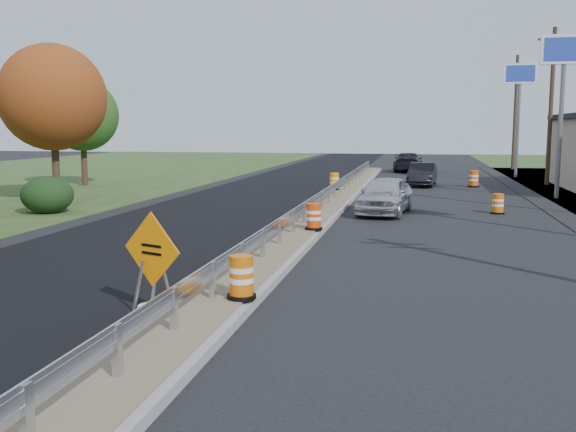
% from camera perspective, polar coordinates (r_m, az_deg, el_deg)
% --- Properties ---
extents(ground, '(140.00, 140.00, 0.00)m').
position_cam_1_polar(ground, '(18.22, -0.75, -3.13)').
color(ground, black).
rests_on(ground, ground).
extents(milled_overlay, '(7.20, 120.00, 0.01)m').
position_cam_1_polar(milled_overlay, '(28.88, -5.06, 0.93)').
color(milled_overlay, black).
rests_on(milled_overlay, ground).
extents(median, '(1.60, 55.00, 0.23)m').
position_cam_1_polar(median, '(25.98, 3.01, 0.40)').
color(median, gray).
rests_on(median, ground).
extents(guardrail, '(0.10, 46.15, 0.72)m').
position_cam_1_polar(guardrail, '(26.89, 3.34, 1.98)').
color(guardrail, silver).
rests_on(guardrail, median).
extents(pylon_sign_mid, '(2.20, 0.30, 7.90)m').
position_cam_1_polar(pylon_sign_mid, '(34.27, 23.32, 12.25)').
color(pylon_sign_mid, slate).
rests_on(pylon_sign_mid, ground).
extents(pylon_sign_north, '(2.20, 0.30, 7.90)m').
position_cam_1_polar(pylon_sign_north, '(48.04, 19.91, 10.97)').
color(pylon_sign_north, slate).
rests_on(pylon_sign_north, ground).
extents(utility_pole_nmid, '(1.90, 0.26, 9.40)m').
position_cam_1_polar(utility_pole_nmid, '(42.20, 22.35, 9.25)').
color(utility_pole_nmid, '#473523').
rests_on(utility_pole_nmid, ground).
extents(utility_pole_north, '(1.90, 0.26, 9.40)m').
position_cam_1_polar(utility_pole_north, '(57.01, 19.54, 8.87)').
color(utility_pole_north, '#473523').
rests_on(utility_pole_north, ground).
extents(hedge_north, '(2.09, 2.09, 1.52)m').
position_cam_1_polar(hedge_north, '(27.89, -20.61, 1.77)').
color(hedge_north, black).
rests_on(hedge_north, ground).
extents(tree_near_red, '(4.95, 4.95, 7.35)m').
position_cam_1_polar(tree_near_red, '(32.24, -20.20, 9.85)').
color(tree_near_red, '#473523').
rests_on(tree_near_red, ground).
extents(tree_near_back, '(4.29, 4.29, 6.37)m').
position_cam_1_polar(tree_near_back, '(40.64, -17.83, 8.52)').
color(tree_near_back, '#473523').
rests_on(tree_near_back, ground).
extents(caution_sign, '(1.31, 0.59, 1.94)m').
position_cam_1_polar(caution_sign, '(12.31, -11.92, -6.31)').
color(caution_sign, white).
rests_on(caution_sign, ground).
extents(barrel_median_near, '(0.57, 0.57, 0.83)m').
position_cam_1_polar(barrel_median_near, '(12.31, -4.17, -5.51)').
color(barrel_median_near, black).
rests_on(barrel_median_near, median).
extents(barrel_median_mid, '(0.57, 0.57, 0.84)m').
position_cam_1_polar(barrel_median_mid, '(20.56, 2.31, -0.09)').
color(barrel_median_mid, black).
rests_on(barrel_median_mid, median).
extents(barrel_median_far, '(0.60, 0.60, 0.89)m').
position_cam_1_polar(barrel_median_far, '(33.94, 4.13, 3.06)').
color(barrel_median_far, black).
rests_on(barrel_median_far, median).
extents(barrel_shoulder_near, '(0.56, 0.56, 0.82)m').
position_cam_1_polar(barrel_shoulder_near, '(27.40, 18.16, 1.01)').
color(barrel_shoulder_near, black).
rests_on(barrel_shoulder_near, ground).
extents(barrel_shoulder_mid, '(0.66, 0.66, 0.97)m').
position_cam_1_polar(barrel_shoulder_mid, '(39.47, 16.18, 3.17)').
color(barrel_shoulder_mid, black).
rests_on(barrel_shoulder_mid, ground).
extents(car_silver, '(2.37, 4.68, 1.53)m').
position_cam_1_polar(car_silver, '(26.36, 8.63, 1.86)').
color(car_silver, silver).
rests_on(car_silver, ground).
extents(car_dark_mid, '(1.84, 4.31, 1.38)m').
position_cam_1_polar(car_dark_mid, '(39.61, 11.85, 3.65)').
color(car_dark_mid, black).
rests_on(car_dark_mid, ground).
extents(car_dark_far, '(2.28, 5.30, 1.52)m').
position_cam_1_polar(car_dark_far, '(52.23, 10.63, 4.73)').
color(car_dark_far, black).
rests_on(car_dark_far, ground).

